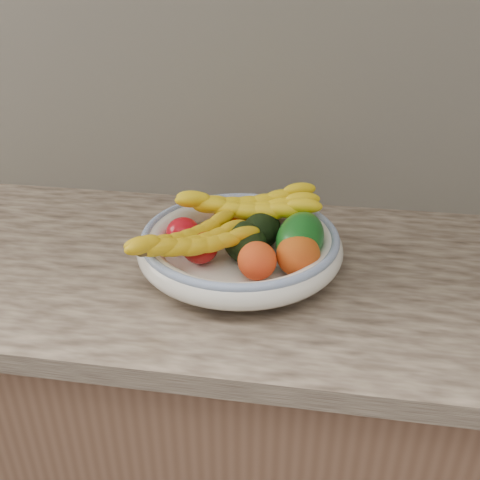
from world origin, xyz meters
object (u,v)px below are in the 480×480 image
object	(u,v)px
fruit_bowl	(240,245)
green_mango	(300,239)
banana_bunch_back	(248,210)
banana_bunch_front	(190,245)

from	to	relation	value
fruit_bowl	green_mango	distance (m)	0.12
banana_bunch_back	banana_bunch_front	xyz separation A→B (m)	(-0.08, -0.15, -0.01)
green_mango	banana_bunch_back	distance (m)	0.14
banana_bunch_back	fruit_bowl	bearing A→B (deg)	-102.69
fruit_bowl	banana_bunch_front	world-z (taller)	banana_bunch_front
green_mango	banana_bunch_back	world-z (taller)	green_mango
fruit_bowl	green_mango	size ratio (longest dim) A/B	2.94
banana_bunch_back	banana_bunch_front	bearing A→B (deg)	-129.40
green_mango	banana_bunch_front	bearing A→B (deg)	-152.55
green_mango	banana_bunch_front	xyz separation A→B (m)	(-0.19, -0.06, 0.01)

